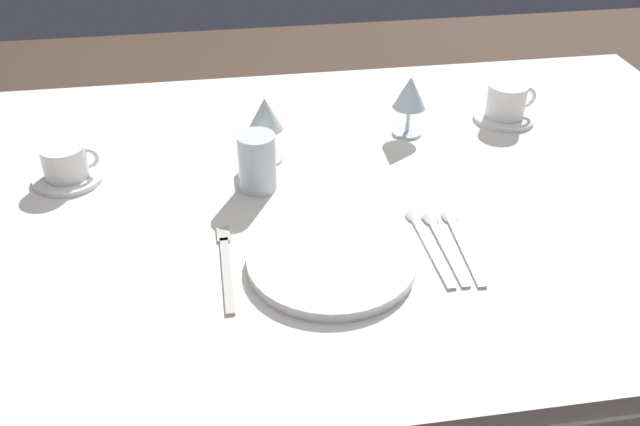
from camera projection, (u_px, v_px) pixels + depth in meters
name	position (u px, v px, depth m)	size (l,w,h in m)	color
dining_table	(316.00, 226.00, 1.34)	(1.80, 1.11, 0.74)	silver
dinner_plate	(331.00, 260.00, 1.11)	(0.27, 0.27, 0.02)	white
fork_outer	(226.00, 264.00, 1.11)	(0.02, 0.22, 0.00)	beige
spoon_soup	(425.00, 237.00, 1.17)	(0.03, 0.22, 0.01)	beige
spoon_dessert	(441.00, 238.00, 1.17)	(0.03, 0.21, 0.01)	beige
spoon_tea	(459.00, 237.00, 1.17)	(0.03, 0.21, 0.01)	beige
saucer_left	(504.00, 117.00, 1.53)	(0.13, 0.13, 0.01)	white
coffee_cup_left	(507.00, 100.00, 1.51)	(0.11, 0.08, 0.07)	white
saucer_right	(69.00, 177.00, 1.32)	(0.13, 0.13, 0.01)	white
coffee_cup_right	(66.00, 161.00, 1.30)	(0.11, 0.08, 0.06)	white
wine_glass_centre	(265.00, 117.00, 1.34)	(0.07, 0.07, 0.13)	silver
wine_glass_left	(410.00, 95.00, 1.43)	(0.07, 0.07, 0.13)	silver
drink_tumbler	(257.00, 165.00, 1.28)	(0.07, 0.07, 0.11)	silver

